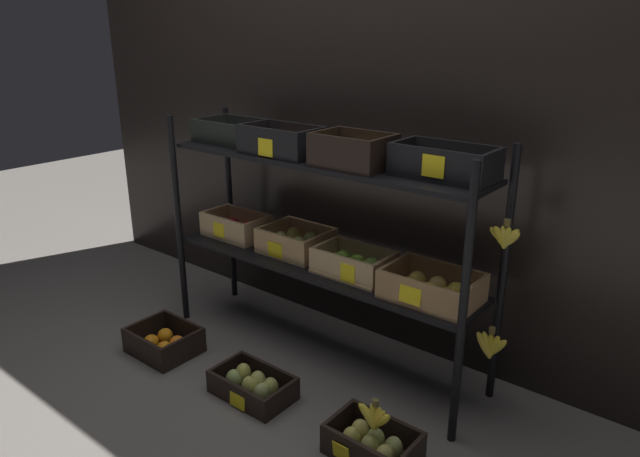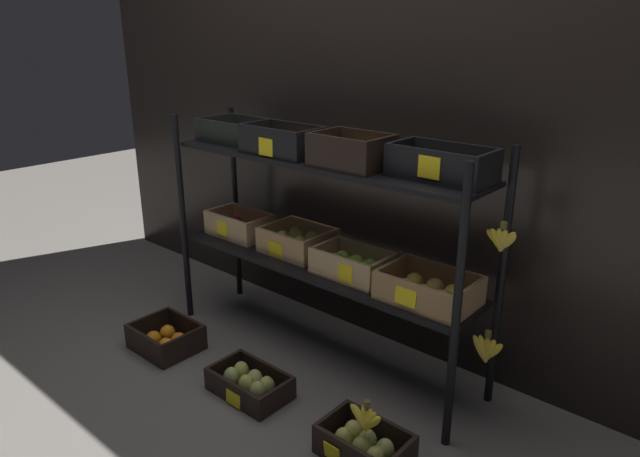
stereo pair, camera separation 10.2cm
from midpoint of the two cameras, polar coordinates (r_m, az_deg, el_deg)
name	(u,v)px [view 2 (the right image)]	position (r m, az deg, el deg)	size (l,w,h in m)	color
ground_plane	(320,351)	(2.83, 1.06, -12.09)	(10.00, 10.00, 0.00)	#605B56
storefront_wall	(373,135)	(2.75, 6.30, 9.18)	(3.95, 0.12, 1.99)	black
display_rack	(326,212)	(2.52, 1.72, 1.66)	(1.68, 0.39, 1.08)	black
crate_ground_orange	(166,339)	(2.91, -14.00, -10.60)	(0.31, 0.26, 0.12)	black
crate_ground_pear	(250,384)	(2.53, -5.81, -15.05)	(0.35, 0.22, 0.10)	black
crate_ground_center_pear	(364,446)	(2.22, 5.79, -20.65)	(0.32, 0.21, 0.12)	black
banana_bunch_loose	(366,419)	(2.13, 6.02, -18.25)	(0.15, 0.04, 0.13)	brown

